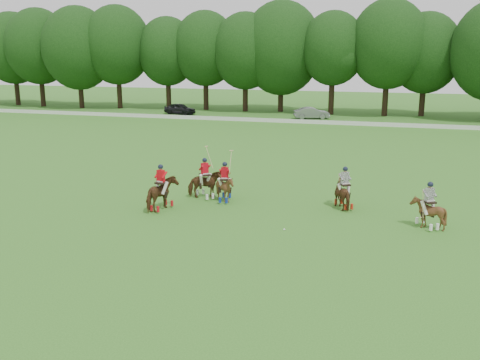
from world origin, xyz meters
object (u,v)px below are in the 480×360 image
(polo_ball, at_px, (284,230))
(polo_red_c, at_px, (225,188))
(car_left, at_px, (180,109))
(polo_stripe_a, at_px, (344,194))
(car_mid, at_px, (312,113))
(polo_red_a, at_px, (161,194))
(polo_red_b, at_px, (205,184))
(polo_stripe_b, at_px, (428,212))

(polo_ball, bearing_deg, polo_red_c, 136.99)
(car_left, xyz_separation_m, polo_stripe_a, (24.74, -37.11, 0.06))
(car_mid, bearing_deg, polo_red_a, 159.28)
(car_mid, distance_m, polo_red_a, 40.07)
(car_left, bearing_deg, car_mid, -77.47)
(polo_ball, bearing_deg, polo_red_a, 168.15)
(polo_red_b, bearing_deg, polo_ball, -37.91)
(polo_red_c, height_order, polo_stripe_b, polo_red_c)
(polo_stripe_a, bearing_deg, car_left, 123.70)
(car_left, xyz_separation_m, car_mid, (17.05, 0.00, -0.02))
(car_mid, relative_size, polo_ball, 46.80)
(polo_stripe_a, relative_size, polo_ball, 24.11)
(polo_red_b, relative_size, polo_stripe_b, 1.29)
(polo_red_a, distance_m, polo_red_b, 3.04)
(car_mid, distance_m, polo_ball, 41.81)
(car_mid, relative_size, polo_red_b, 1.52)
(polo_stripe_b, bearing_deg, polo_ball, -160.38)
(polo_red_b, distance_m, polo_stripe_b, 11.59)
(car_mid, bearing_deg, polo_stripe_b, 177.36)
(car_left, height_order, polo_ball, car_left)
(polo_red_a, distance_m, polo_stripe_b, 12.76)
(car_left, relative_size, polo_stripe_a, 1.93)
(car_left, bearing_deg, polo_stripe_a, -133.77)
(polo_red_a, xyz_separation_m, polo_stripe_b, (12.74, 0.80, -0.09))
(car_mid, distance_m, polo_red_b, 37.32)
(car_mid, height_order, polo_red_a, polo_red_a)
(polo_stripe_a, bearing_deg, polo_stripe_b, -28.51)
(polo_red_a, height_order, polo_stripe_a, polo_red_a)
(polo_stripe_b, relative_size, polo_ball, 24.00)
(polo_red_a, height_order, polo_stripe_b, polo_red_a)
(car_mid, xyz_separation_m, polo_red_a, (-1.09, -40.05, 0.16))
(car_left, xyz_separation_m, polo_red_c, (18.54, -37.68, 0.05))
(car_left, relative_size, polo_red_a, 1.78)
(polo_red_c, height_order, polo_ball, polo_red_c)
(polo_red_b, relative_size, polo_ball, 30.85)
(car_mid, height_order, polo_red_c, polo_red_c)
(polo_red_a, height_order, polo_red_b, polo_red_b)
(polo_red_b, bearing_deg, polo_red_c, -15.95)
(polo_stripe_b, bearing_deg, polo_red_a, -176.42)
(car_left, bearing_deg, polo_red_b, -142.62)
(polo_red_a, relative_size, polo_red_c, 0.87)
(car_left, bearing_deg, polo_stripe_b, -131.30)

